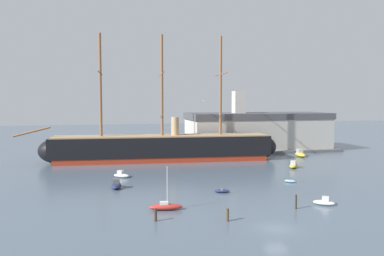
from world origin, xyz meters
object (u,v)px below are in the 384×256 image
at_px(motorboat_alongside_stern, 293,165).
at_px(dinghy_mid_right, 290,181).
at_px(mooring_piling_right_pair, 156,215).
at_px(sailboat_distant_centre, 174,152).
at_px(seagull_in_flight, 203,101).
at_px(dinghy_near_centre, 222,191).
at_px(sailboat_foreground_left, 166,206).
at_px(mooring_piling_left_pair, 296,202).
at_px(dockside_warehouse_right, 257,132).
at_px(motorboat_far_right, 300,154).
at_px(motorboat_foreground_right, 324,202).
at_px(sailboat_far_left, 66,161).
at_px(mooring_piling_nearest, 227,215).
at_px(motorboat_mid_left, 116,185).
at_px(motorboat_alongside_bow, 121,175).
at_px(tall_ship, 162,147).

bearing_deg(motorboat_alongside_stern, dinghy_mid_right, -119.93).
height_order(dinghy_mid_right, mooring_piling_right_pair, mooring_piling_right_pair).
distance_m(sailboat_distant_centre, seagull_in_flight, 49.24).
bearing_deg(motorboat_alongside_stern, dinghy_near_centre, -140.64).
xyz_separation_m(sailboat_foreground_left, mooring_piling_left_pair, (17.47, -3.59, 0.49)).
bearing_deg(dockside_warehouse_right, motorboat_far_right, -68.33).
height_order(motorboat_alongside_stern, mooring_piling_left_pair, mooring_piling_left_pair).
relative_size(dinghy_near_centre, motorboat_far_right, 0.55).
relative_size(motorboat_foreground_right, dockside_warehouse_right, 0.07).
height_order(sailboat_far_left, motorboat_far_right, sailboat_far_left).
bearing_deg(motorboat_foreground_right, dinghy_near_centre, 138.69).
height_order(dinghy_near_centre, mooring_piling_nearest, mooring_piling_nearest).
xyz_separation_m(motorboat_mid_left, motorboat_alongside_stern, (38.63, 11.17, 0.00)).
distance_m(motorboat_alongside_stern, sailboat_distant_centre, 34.91).
relative_size(motorboat_far_right, mooring_piling_left_pair, 2.40).
distance_m(motorboat_alongside_bow, dockside_warehouse_right, 52.40).
distance_m(sailboat_distant_centre, mooring_piling_left_pair, 57.33).
distance_m(dinghy_mid_right, seagull_in_flight, 23.84).
height_order(sailboat_far_left, mooring_piling_right_pair, sailboat_far_left).
xyz_separation_m(motorboat_far_right, mooring_piling_right_pair, (-44.48, -45.50, 0.10)).
relative_size(sailboat_foreground_left, mooring_piling_nearest, 3.72).
distance_m(motorboat_foreground_right, motorboat_far_right, 48.14).
bearing_deg(dinghy_near_centre, dinghy_mid_right, 17.99).
distance_m(sailboat_foreground_left, sailboat_far_left, 46.41).
relative_size(motorboat_mid_left, motorboat_far_right, 0.86).
bearing_deg(mooring_piling_left_pair, motorboat_mid_left, 141.99).
height_order(motorboat_far_right, dockside_warehouse_right, dockside_warehouse_right).
bearing_deg(motorboat_alongside_stern, mooring_piling_right_pair, -138.67).
distance_m(dinghy_mid_right, mooring_piling_nearest, 26.31).
distance_m(mooring_piling_nearest, dockside_warehouse_right, 69.31).
xyz_separation_m(motorboat_foreground_right, dinghy_mid_right, (2.52, 15.14, -0.20)).
bearing_deg(sailboat_distant_centre, seagull_in_flight, -95.14).
bearing_deg(mooring_piling_left_pair, sailboat_distant_centre, 96.39).
xyz_separation_m(motorboat_mid_left, mooring_piling_left_pair, (23.46, -18.34, 0.41)).
bearing_deg(tall_ship, motorboat_mid_left, -113.86).
xyz_separation_m(dinghy_near_centre, sailboat_distant_centre, (0.66, 45.68, 0.17)).
height_order(motorboat_far_right, mooring_piling_nearest, motorboat_far_right).
bearing_deg(motorboat_mid_left, motorboat_foreground_right, -31.72).
height_order(motorboat_mid_left, dinghy_mid_right, motorboat_mid_left).
bearing_deg(mooring_piling_left_pair, mooring_piling_nearest, -164.59).
bearing_deg(mooring_piling_left_pair, sailboat_far_left, 125.72).
bearing_deg(dinghy_mid_right, motorboat_foreground_right, -99.45).
bearing_deg(sailboat_distant_centre, sailboat_foreground_left, -101.73).
bearing_deg(mooring_piling_nearest, mooring_piling_left_pair, 15.41).
bearing_deg(dinghy_near_centre, motorboat_alongside_bow, 133.06).
xyz_separation_m(sailboat_far_left, seagull_in_flight, (23.21, -37.00, 14.20)).
bearing_deg(motorboat_foreground_right, sailboat_foreground_left, 172.97).
height_order(motorboat_foreground_right, motorboat_alongside_bow, motorboat_alongside_bow).
distance_m(motorboat_far_right, seagull_in_flight, 51.55).
relative_size(motorboat_alongside_bow, mooring_piling_nearest, 2.16).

